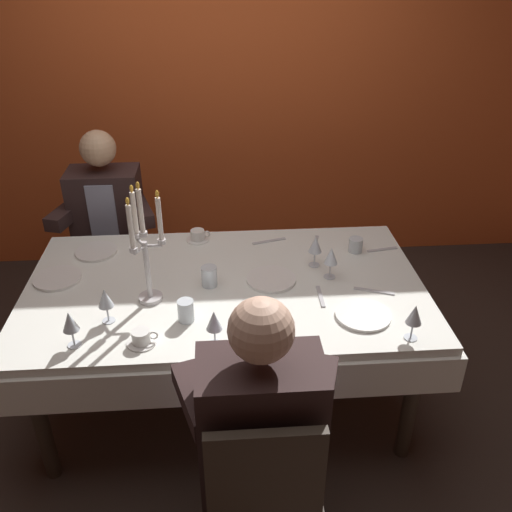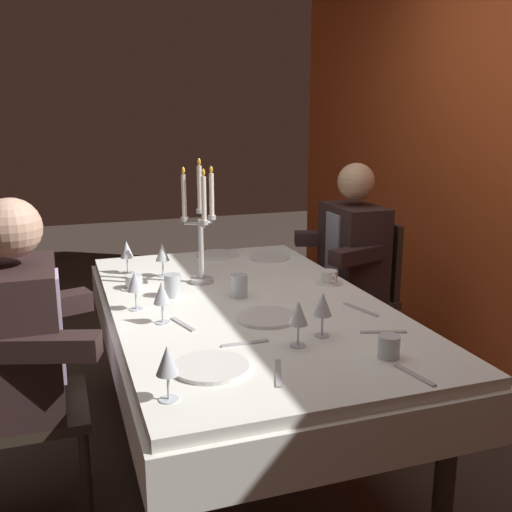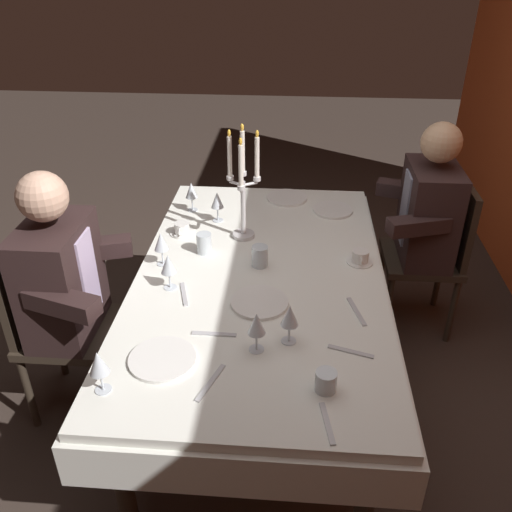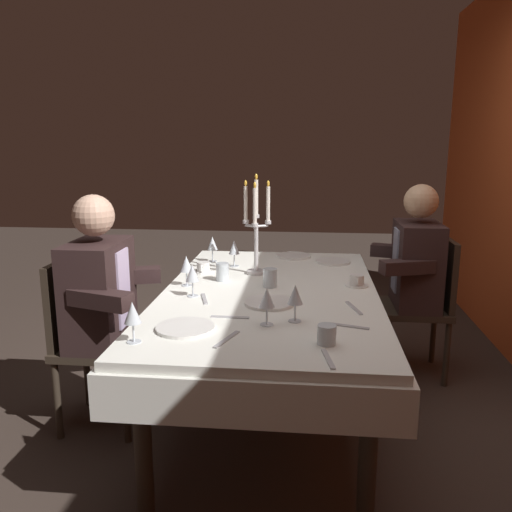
{
  "view_description": "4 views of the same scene",
  "coord_description": "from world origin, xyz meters",
  "px_view_note": "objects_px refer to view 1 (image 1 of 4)",
  "views": [
    {
      "loc": [
        -0.01,
        -2.19,
        2.15
      ],
      "look_at": [
        0.15,
        0.02,
        0.88
      ],
      "focal_mm": 38.07,
      "sensor_mm": 36.0,
      "label": 1
    },
    {
      "loc": [
        2.27,
        -0.73,
        1.54
      ],
      "look_at": [
        0.13,
        0.0,
        0.97
      ],
      "focal_mm": 41.64,
      "sensor_mm": 36.0,
      "label": 2
    },
    {
      "loc": [
        2.04,
        0.14,
        2.06
      ],
      "look_at": [
        0.19,
        -0.0,
        0.94
      ],
      "focal_mm": 38.13,
      "sensor_mm": 36.0,
      "label": 3
    },
    {
      "loc": [
        2.59,
        0.19,
        1.5
      ],
      "look_at": [
        0.14,
        -0.06,
        0.95
      ],
      "focal_mm": 36.55,
      "sensor_mm": 36.0,
      "label": 4
    }
  ],
  "objects_px": {
    "dinner_plate_0": "(96,252)",
    "water_tumbler_1": "(356,245)",
    "dinner_plate_3": "(363,315)",
    "seated_diner_0": "(107,211)",
    "dinner_plate_2": "(58,278)",
    "dinner_plate_1": "(271,279)",
    "wine_glass_4": "(315,245)",
    "coffee_cup_0": "(142,338)",
    "coffee_cup_1": "(198,236)",
    "water_tumbler_0": "(209,276)",
    "dining_table": "(226,304)",
    "wine_glass_2": "(331,257)",
    "wine_glass_5": "(214,321)",
    "seated_diner_1": "(261,425)",
    "wine_glass_0": "(70,322)",
    "wine_glass_6": "(260,309)",
    "wine_glass_3": "(414,316)",
    "wine_glass_1": "(105,299)",
    "water_tumbler_2": "(186,311)",
    "candelabra": "(145,250)"
  },
  "relations": [
    {
      "from": "candelabra",
      "to": "water_tumbler_2",
      "type": "distance_m",
      "value": 0.32
    },
    {
      "from": "coffee_cup_0",
      "to": "seated_diner_0",
      "type": "distance_m",
      "value": 1.35
    },
    {
      "from": "wine_glass_1",
      "to": "water_tumbler_2",
      "type": "distance_m",
      "value": 0.34
    },
    {
      "from": "dining_table",
      "to": "wine_glass_3",
      "type": "xyz_separation_m",
      "value": [
        0.76,
        -0.47,
        0.23
      ]
    },
    {
      "from": "dinner_plate_3",
      "to": "seated_diner_0",
      "type": "relative_size",
      "value": 0.2
    },
    {
      "from": "wine_glass_6",
      "to": "water_tumbler_2",
      "type": "xyz_separation_m",
      "value": [
        -0.31,
        0.1,
        -0.07
      ]
    },
    {
      "from": "dinner_plate_2",
      "to": "seated_diner_0",
      "type": "bearing_deg",
      "value": 81.99
    },
    {
      "from": "dining_table",
      "to": "wine_glass_0",
      "type": "distance_m",
      "value": 0.78
    },
    {
      "from": "dinner_plate_1",
      "to": "wine_glass_4",
      "type": "xyz_separation_m",
      "value": [
        0.23,
        0.13,
        0.11
      ]
    },
    {
      "from": "water_tumbler_2",
      "to": "water_tumbler_1",
      "type": "bearing_deg",
      "value": 32.15
    },
    {
      "from": "dinner_plate_3",
      "to": "seated_diner_1",
      "type": "height_order",
      "value": "seated_diner_1"
    },
    {
      "from": "wine_glass_2",
      "to": "wine_glass_5",
      "type": "xyz_separation_m",
      "value": [
        -0.56,
        -0.47,
        0.0
      ]
    },
    {
      "from": "wine_glass_0",
      "to": "wine_glass_6",
      "type": "height_order",
      "value": "same"
    },
    {
      "from": "wine_glass_3",
      "to": "seated_diner_0",
      "type": "distance_m",
      "value": 1.99
    },
    {
      "from": "dinner_plate_1",
      "to": "coffee_cup_0",
      "type": "height_order",
      "value": "coffee_cup_0"
    },
    {
      "from": "dinner_plate_1",
      "to": "dinner_plate_0",
      "type": "bearing_deg",
      "value": 159.29
    },
    {
      "from": "candelabra",
      "to": "dinner_plate_0",
      "type": "relative_size",
      "value": 2.67
    },
    {
      "from": "dinner_plate_3",
      "to": "coffee_cup_1",
      "type": "bearing_deg",
      "value": 133.93
    },
    {
      "from": "wine_glass_1",
      "to": "seated_diner_0",
      "type": "xyz_separation_m",
      "value": [
        -0.19,
        1.14,
        -0.12
      ]
    },
    {
      "from": "water_tumbler_1",
      "to": "coffee_cup_0",
      "type": "relative_size",
      "value": 0.57
    },
    {
      "from": "dining_table",
      "to": "wine_glass_4",
      "type": "distance_m",
      "value": 0.53
    },
    {
      "from": "coffee_cup_1",
      "to": "seated_diner_1",
      "type": "distance_m",
      "value": 1.36
    },
    {
      "from": "water_tumbler_0",
      "to": "wine_glass_2",
      "type": "bearing_deg",
      "value": 2.95
    },
    {
      "from": "dinner_plate_3",
      "to": "wine_glass_4",
      "type": "xyz_separation_m",
      "value": [
        -0.14,
        0.45,
        0.11
      ]
    },
    {
      "from": "dinner_plate_0",
      "to": "wine_glass_3",
      "type": "distance_m",
      "value": 1.65
    },
    {
      "from": "dinner_plate_2",
      "to": "dinner_plate_0",
      "type": "bearing_deg",
      "value": 61.33
    },
    {
      "from": "dinner_plate_1",
      "to": "wine_glass_2",
      "type": "bearing_deg",
      "value": 1.9
    },
    {
      "from": "coffee_cup_0",
      "to": "candelabra",
      "type": "bearing_deg",
      "value": 88.96
    },
    {
      "from": "coffee_cup_1",
      "to": "wine_glass_3",
      "type": "bearing_deg",
      "value": -45.99
    },
    {
      "from": "dinner_plate_2",
      "to": "water_tumbler_1",
      "type": "distance_m",
      "value": 1.52
    },
    {
      "from": "wine_glass_1",
      "to": "wine_glass_5",
      "type": "distance_m",
      "value": 0.5
    },
    {
      "from": "dining_table",
      "to": "coffee_cup_0",
      "type": "distance_m",
      "value": 0.56
    },
    {
      "from": "coffee_cup_0",
      "to": "wine_glass_3",
      "type": "bearing_deg",
      "value": -2.55
    },
    {
      "from": "coffee_cup_0",
      "to": "seated_diner_0",
      "type": "bearing_deg",
      "value": 105.07
    },
    {
      "from": "dinner_plate_0",
      "to": "dinner_plate_2",
      "type": "distance_m",
      "value": 0.29
    },
    {
      "from": "water_tumbler_0",
      "to": "coffee_cup_1",
      "type": "bearing_deg",
      "value": 97.85
    },
    {
      "from": "dinner_plate_2",
      "to": "coffee_cup_0",
      "type": "xyz_separation_m",
      "value": [
        0.46,
        -0.52,
        0.02
      ]
    },
    {
      "from": "wine_glass_4",
      "to": "candelabra",
      "type": "bearing_deg",
      "value": -162.76
    },
    {
      "from": "wine_glass_1",
      "to": "wine_glass_2",
      "type": "bearing_deg",
      "value": 15.53
    },
    {
      "from": "dinner_plate_2",
      "to": "coffee_cup_0",
      "type": "distance_m",
      "value": 0.7
    },
    {
      "from": "dinner_plate_0",
      "to": "water_tumbler_1",
      "type": "bearing_deg",
      "value": -3.53
    },
    {
      "from": "seated_diner_0",
      "to": "coffee_cup_1",
      "type": "bearing_deg",
      "value": -37.38
    },
    {
      "from": "wine_glass_3",
      "to": "seated_diner_1",
      "type": "distance_m",
      "value": 0.79
    },
    {
      "from": "wine_glass_0",
      "to": "coffee_cup_1",
      "type": "height_order",
      "value": "wine_glass_0"
    },
    {
      "from": "wine_glass_2",
      "to": "water_tumbler_2",
      "type": "height_order",
      "value": "wine_glass_2"
    },
    {
      "from": "water_tumbler_0",
      "to": "dinner_plate_1",
      "type": "bearing_deg",
      "value": 3.96
    },
    {
      "from": "dinner_plate_3",
      "to": "wine_glass_1",
      "type": "height_order",
      "value": "wine_glass_1"
    },
    {
      "from": "candelabra",
      "to": "wine_glass_2",
      "type": "height_order",
      "value": "candelabra"
    },
    {
      "from": "dinner_plate_2",
      "to": "coffee_cup_0",
      "type": "height_order",
      "value": "coffee_cup_0"
    },
    {
      "from": "wine_glass_5",
      "to": "seated_diner_1",
      "type": "height_order",
      "value": "seated_diner_1"
    }
  ]
}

